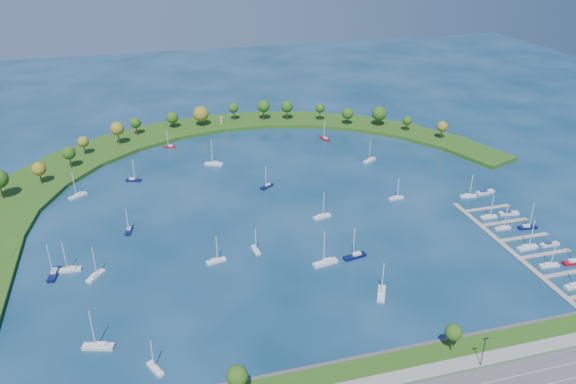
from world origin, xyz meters
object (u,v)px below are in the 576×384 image
object	(u,v)px
harbor_tower	(221,120)
moored_boat_6	(322,216)
moored_boat_8	(214,163)
docked_boat_4	(527,247)
moored_boat_1	(256,249)
moored_boat_12	(326,262)
docked_boat_3	(574,261)
moored_boat_13	(95,275)
moored_boat_0	(267,186)
docked_boat_5	(550,244)
moored_boat_9	(396,197)
docked_boat_0	(575,285)
moored_boat_18	(129,230)
moored_boat_14	(70,269)
moored_boat_7	(355,256)
moored_boat_3	(325,138)
moored_boat_2	(216,260)
moored_boat_19	(370,160)
docked_boat_2	(549,265)
moored_boat_17	(169,146)
moored_boat_15	(98,346)
moored_boat_11	(381,293)
docked_boat_11	(485,192)
docked_boat_10	(468,195)
dock_system	(525,247)
docked_boat_8	(489,216)
moored_boat_10	(155,368)
moored_boat_4	(54,273)
moored_boat_5	(134,179)
moored_boat_16	(78,195)
docked_boat_6	(503,227)

from	to	relation	value
harbor_tower	moored_boat_6	bearing A→B (deg)	-79.83
moored_boat_8	docked_boat_4	size ratio (longest dim) A/B	1.09
moored_boat_1	moored_boat_12	xyz separation A→B (m)	(23.73, -16.20, 0.12)
docked_boat_3	moored_boat_13	bearing A→B (deg)	169.81
moored_boat_0	docked_boat_5	bearing A→B (deg)	105.03
moored_boat_9	docked_boat_0	size ratio (longest dim) A/B	0.88
moored_boat_18	moored_boat_14	bearing A→B (deg)	-30.08
moored_boat_7	moored_boat_3	bearing A→B (deg)	-114.58
moored_boat_8	docked_boat_4	bearing A→B (deg)	155.76
moored_boat_2	moored_boat_18	distance (m)	45.65
moored_boat_8	moored_boat_19	bearing A→B (deg)	-168.82
docked_boat_2	moored_boat_17	bearing A→B (deg)	135.32
docked_boat_4	docked_boat_5	bearing A→B (deg)	-2.92
docked_boat_0	moored_boat_15	bearing A→B (deg)	171.55
moored_boat_11	moored_boat_13	world-z (taller)	moored_boat_11
moored_boat_11	moored_boat_14	distance (m)	115.29
moored_boat_17	docked_boat_0	size ratio (longest dim) A/B	0.85
moored_boat_17	docked_boat_0	distance (m)	217.47
moored_boat_9	moored_boat_15	distance (m)	148.35
moored_boat_2	moored_boat_11	bearing A→B (deg)	-45.26
moored_boat_7	moored_boat_11	bearing A→B (deg)	79.41
moored_boat_13	moored_boat_15	xyz separation A→B (m)	(2.23, -39.41, 0.05)
moored_boat_8	moored_boat_19	distance (m)	84.11
moored_boat_13	docked_boat_11	xyz separation A→B (m)	(177.69, 22.87, -0.21)
docked_boat_0	moored_boat_7	bearing A→B (deg)	146.40
docked_boat_10	dock_system	bearing A→B (deg)	-86.22
harbor_tower	moored_boat_12	world-z (taller)	moored_boat_12
moored_boat_2	moored_boat_0	bearing A→B (deg)	48.79
moored_boat_9	docked_boat_10	world-z (taller)	docked_boat_10
moored_boat_12	docked_boat_8	bearing A→B (deg)	179.86
moored_boat_6	docked_boat_10	xyz separation A→B (m)	(73.16, 0.62, -0.02)
moored_boat_6	moored_boat_10	xyz separation A→B (m)	(-76.15, -74.32, -0.04)
moored_boat_4	moored_boat_5	xyz separation A→B (m)	(30.33, 76.82, -0.07)
moored_boat_2	docked_boat_10	distance (m)	125.76
moored_boat_18	moored_boat_8	bearing A→B (deg)	155.19
moored_boat_14	docked_boat_0	xyz separation A→B (m)	(174.82, -58.72, -0.02)
moored_boat_19	moored_boat_5	bearing A→B (deg)	-34.86
moored_boat_10	docked_boat_5	xyz separation A→B (m)	(157.37, 27.98, -0.28)
moored_boat_4	moored_boat_18	distance (m)	37.57
dock_system	moored_boat_5	bearing A→B (deg)	144.56
harbor_tower	docked_boat_0	distance (m)	223.21
moored_boat_5	moored_boat_17	xyz separation A→B (m)	(20.94, 41.20, -0.03)
moored_boat_7	dock_system	bearing A→B (deg)	159.58
moored_boat_12	moored_boat_16	distance (m)	127.36
docked_boat_11	docked_boat_8	bearing A→B (deg)	-125.41
dock_system	moored_boat_3	distance (m)	141.47
moored_boat_18	docked_boat_4	world-z (taller)	docked_boat_4
moored_boat_1	moored_boat_11	bearing A→B (deg)	37.08
moored_boat_15	docked_boat_6	world-z (taller)	moored_boat_15
docked_boat_0	moored_boat_1	bearing A→B (deg)	148.75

